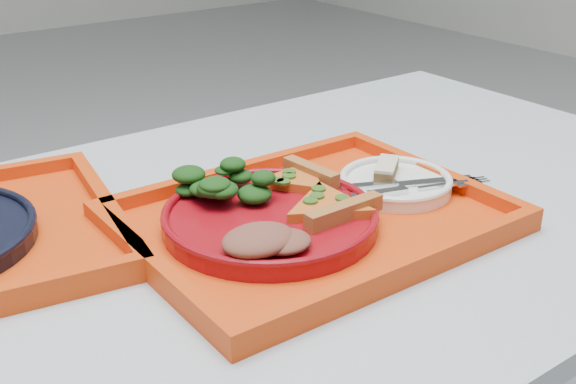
% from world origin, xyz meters
% --- Properties ---
extents(table, '(1.60, 0.80, 0.75)m').
position_xyz_m(table, '(0.00, 0.00, 0.68)').
color(table, '#9FA6B2').
rests_on(table, ground).
extents(tray_main, '(0.45, 0.35, 0.01)m').
position_xyz_m(tray_main, '(0.14, -0.05, 0.76)').
color(tray_main, red).
rests_on(tray_main, table).
extents(dinner_plate, '(0.26, 0.26, 0.02)m').
position_xyz_m(dinner_plate, '(0.08, -0.04, 0.77)').
color(dinner_plate, maroon).
rests_on(dinner_plate, tray_main).
extents(side_plate, '(0.15, 0.15, 0.01)m').
position_xyz_m(side_plate, '(0.28, -0.05, 0.77)').
color(side_plate, white).
rests_on(side_plate, tray_main).
extents(pizza_slice_a, '(0.11, 0.12, 0.02)m').
position_xyz_m(pizza_slice_a, '(0.14, -0.07, 0.79)').
color(pizza_slice_a, orange).
rests_on(pizza_slice_a, dinner_plate).
extents(pizza_slice_b, '(0.11, 0.10, 0.02)m').
position_xyz_m(pizza_slice_b, '(0.16, 0.01, 0.79)').
color(pizza_slice_b, orange).
rests_on(pizza_slice_b, dinner_plate).
extents(salad_heap, '(0.10, 0.09, 0.05)m').
position_xyz_m(salad_heap, '(0.06, 0.03, 0.80)').
color(salad_heap, black).
rests_on(salad_heap, dinner_plate).
extents(meat_portion, '(0.09, 0.07, 0.03)m').
position_xyz_m(meat_portion, '(0.02, -0.11, 0.79)').
color(meat_portion, brown).
rests_on(meat_portion, dinner_plate).
extents(dessert_bar, '(0.07, 0.06, 0.02)m').
position_xyz_m(dessert_bar, '(0.29, -0.03, 0.78)').
color(dessert_bar, '#452E17').
rests_on(dessert_bar, side_plate).
extents(knife, '(0.18, 0.09, 0.01)m').
position_xyz_m(knife, '(0.28, -0.07, 0.78)').
color(knife, silver).
rests_on(knife, side_plate).
extents(fork, '(0.18, 0.08, 0.01)m').
position_xyz_m(fork, '(0.28, -0.09, 0.78)').
color(fork, silver).
rests_on(fork, side_plate).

